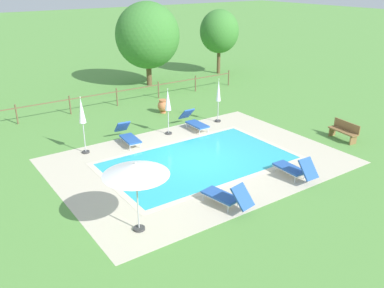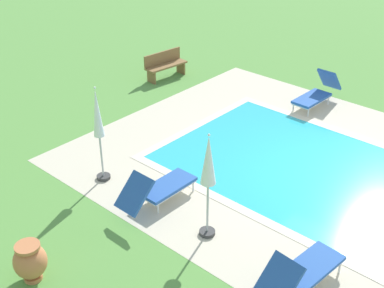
{
  "view_description": "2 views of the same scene",
  "coord_description": "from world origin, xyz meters",
  "px_view_note": "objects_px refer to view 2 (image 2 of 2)",
  "views": [
    {
      "loc": [
        -9.29,
        -12.84,
        7.27
      ],
      "look_at": [
        0.01,
        0.5,
        0.6
      ],
      "focal_mm": 39.03,
      "sensor_mm": 36.0,
      "label": 1
    },
    {
      "loc": [
        -4.49,
        9.63,
        6.63
      ],
      "look_at": [
        1.97,
        2.38,
        1.12
      ],
      "focal_mm": 48.26,
      "sensor_mm": 36.0,
      "label": 2
    }
  ],
  "objects_px": {
    "sun_lounger_north_mid": "(317,93)",
    "terracotta_urn_near_fence": "(30,261)",
    "patio_umbrella_closed_row_west": "(208,168)",
    "sun_lounger_north_near_steps": "(302,272)",
    "sun_lounger_north_far": "(158,188)",
    "patio_umbrella_closed_row_mid_east": "(98,121)",
    "wooden_bench_lawn_side": "(165,64)"
  },
  "relations": [
    {
      "from": "sun_lounger_north_far",
      "to": "terracotta_urn_near_fence",
      "type": "xyz_separation_m",
      "value": [
        0.06,
        3.1,
        0.03
      ]
    },
    {
      "from": "patio_umbrella_closed_row_mid_east",
      "to": "terracotta_urn_near_fence",
      "type": "height_order",
      "value": "patio_umbrella_closed_row_mid_east"
    },
    {
      "from": "sun_lounger_north_near_steps",
      "to": "terracotta_urn_near_fence",
      "type": "height_order",
      "value": "sun_lounger_north_near_steps"
    },
    {
      "from": "wooden_bench_lawn_side",
      "to": "terracotta_urn_near_fence",
      "type": "distance_m",
      "value": 9.65
    },
    {
      "from": "sun_lounger_north_near_steps",
      "to": "sun_lounger_north_far",
      "type": "xyz_separation_m",
      "value": [
        3.61,
        -0.15,
        0.0
      ]
    },
    {
      "from": "sun_lounger_north_mid",
      "to": "terracotta_urn_near_fence",
      "type": "height_order",
      "value": "sun_lounger_north_mid"
    },
    {
      "from": "patio_umbrella_closed_row_west",
      "to": "sun_lounger_north_mid",
      "type": "bearing_deg",
      "value": -77.91
    },
    {
      "from": "sun_lounger_north_far",
      "to": "wooden_bench_lawn_side",
      "type": "xyz_separation_m",
      "value": [
        4.91,
        -5.24,
        0.08
      ]
    },
    {
      "from": "sun_lounger_north_mid",
      "to": "wooden_bench_lawn_side",
      "type": "relative_size",
      "value": 1.22
    },
    {
      "from": "sun_lounger_north_near_steps",
      "to": "patio_umbrella_closed_row_mid_east",
      "type": "height_order",
      "value": "patio_umbrella_closed_row_mid_east"
    },
    {
      "from": "wooden_bench_lawn_side",
      "to": "patio_umbrella_closed_row_mid_east",
      "type": "bearing_deg",
      "value": 121.09
    },
    {
      "from": "sun_lounger_north_mid",
      "to": "wooden_bench_lawn_side",
      "type": "height_order",
      "value": "sun_lounger_north_mid"
    },
    {
      "from": "terracotta_urn_near_fence",
      "to": "sun_lounger_north_mid",
      "type": "bearing_deg",
      "value": -90.39
    },
    {
      "from": "wooden_bench_lawn_side",
      "to": "terracotta_urn_near_fence",
      "type": "height_order",
      "value": "wooden_bench_lawn_side"
    },
    {
      "from": "patio_umbrella_closed_row_mid_east",
      "to": "wooden_bench_lawn_side",
      "type": "bearing_deg",
      "value": -58.91
    },
    {
      "from": "patio_umbrella_closed_row_mid_east",
      "to": "wooden_bench_lawn_side",
      "type": "xyz_separation_m",
      "value": [
        3.26,
        -5.4,
        -1.02
      ]
    },
    {
      "from": "patio_umbrella_closed_row_west",
      "to": "patio_umbrella_closed_row_mid_east",
      "type": "height_order",
      "value": "patio_umbrella_closed_row_mid_east"
    },
    {
      "from": "sun_lounger_north_far",
      "to": "wooden_bench_lawn_side",
      "type": "height_order",
      "value": "sun_lounger_north_far"
    },
    {
      "from": "patio_umbrella_closed_row_west",
      "to": "terracotta_urn_near_fence",
      "type": "height_order",
      "value": "patio_umbrella_closed_row_west"
    },
    {
      "from": "sun_lounger_north_mid",
      "to": "patio_umbrella_closed_row_mid_east",
      "type": "relative_size",
      "value": 0.81
    },
    {
      "from": "wooden_bench_lawn_side",
      "to": "patio_umbrella_closed_row_west",
      "type": "bearing_deg",
      "value": 140.02
    },
    {
      "from": "sun_lounger_north_far",
      "to": "patio_umbrella_closed_row_mid_east",
      "type": "distance_m",
      "value": 2.0
    },
    {
      "from": "wooden_bench_lawn_side",
      "to": "sun_lounger_north_mid",
      "type": "bearing_deg",
      "value": -163.83
    },
    {
      "from": "patio_umbrella_closed_row_mid_east",
      "to": "patio_umbrella_closed_row_west",
      "type": "bearing_deg",
      "value": -178.72
    },
    {
      "from": "sun_lounger_north_far",
      "to": "patio_umbrella_closed_row_mid_east",
      "type": "relative_size",
      "value": 0.84
    },
    {
      "from": "sun_lounger_north_mid",
      "to": "terracotta_urn_near_fence",
      "type": "relative_size",
      "value": 2.44
    },
    {
      "from": "patio_umbrella_closed_row_mid_east",
      "to": "sun_lounger_north_far",
      "type": "bearing_deg",
      "value": -174.28
    },
    {
      "from": "terracotta_urn_near_fence",
      "to": "wooden_bench_lawn_side",
      "type": "bearing_deg",
      "value": -59.84
    },
    {
      "from": "sun_lounger_north_near_steps",
      "to": "patio_umbrella_closed_row_west",
      "type": "distance_m",
      "value": 2.46
    },
    {
      "from": "patio_umbrella_closed_row_west",
      "to": "patio_umbrella_closed_row_mid_east",
      "type": "bearing_deg",
      "value": 1.28
    },
    {
      "from": "sun_lounger_north_far",
      "to": "sun_lounger_north_near_steps",
      "type": "bearing_deg",
      "value": 177.68
    },
    {
      "from": "patio_umbrella_closed_row_west",
      "to": "terracotta_urn_near_fence",
      "type": "relative_size",
      "value": 2.96
    }
  ]
}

